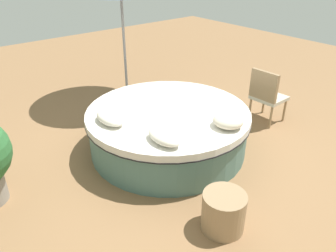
# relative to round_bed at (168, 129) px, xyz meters

# --- Properties ---
(ground_plane) EXTENTS (16.00, 16.00, 0.00)m
(ground_plane) POSITION_rel_round_bed_xyz_m (0.00, 0.00, -0.34)
(ground_plane) COLOR olive
(round_bed) EXTENTS (2.45, 2.45, 0.66)m
(round_bed) POSITION_rel_round_bed_xyz_m (0.00, 0.00, 0.00)
(round_bed) COLOR #4C726B
(round_bed) RESTS_ON ground_plane
(throw_pillow_0) EXTENTS (0.53, 0.30, 0.15)m
(throw_pillow_0) POSITION_rel_round_bed_xyz_m (0.21, 0.86, 0.40)
(throw_pillow_0) COLOR silver
(throw_pillow_0) RESTS_ON round_bed
(throw_pillow_1) EXTENTS (0.53, 0.30, 0.15)m
(throw_pillow_1) POSITION_rel_round_bed_xyz_m (-0.66, 0.60, 0.40)
(throw_pillow_1) COLOR silver
(throw_pillow_1) RESTS_ON round_bed
(throw_pillow_2) EXTENTS (0.42, 0.40, 0.18)m
(throw_pillow_2) POSITION_rel_round_bed_xyz_m (-0.89, -0.31, 0.41)
(throw_pillow_2) COLOR beige
(throw_pillow_2) RESTS_ON round_bed
(patio_chair) EXTENTS (0.53, 0.51, 0.98)m
(patio_chair) POSITION_rel_round_bed_xyz_m (-0.40, -1.89, 0.22)
(patio_chair) COLOR #997A56
(patio_chair) RESTS_ON ground_plane
(side_table) EXTENTS (0.49, 0.49, 0.46)m
(side_table) POSITION_rel_round_bed_xyz_m (-1.68, 0.58, -0.11)
(side_table) COLOR #997A56
(side_table) RESTS_ON ground_plane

